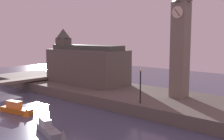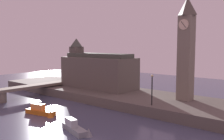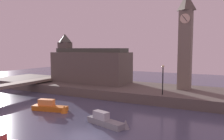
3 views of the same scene
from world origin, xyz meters
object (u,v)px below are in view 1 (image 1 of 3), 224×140
at_px(parliament_hall, 85,64).
at_px(boat_patrol_orange, 18,110).
at_px(boat_cruiser_grey, 51,130).
at_px(streetlamp, 140,82).
at_px(clock_tower, 180,38).

relative_size(parliament_hall, boat_patrol_orange, 2.76).
relative_size(boat_patrol_orange, boat_cruiser_grey, 1.03).
relative_size(parliament_hall, boat_cruiser_grey, 2.83).
relative_size(streetlamp, boat_patrol_orange, 0.78).
distance_m(streetlamp, boat_cruiser_grey, 12.39).
relative_size(parliament_hall, streetlamp, 3.51).
xyz_separation_m(streetlamp, boat_patrol_orange, (-11.99, -9.80, -3.67)).
height_order(streetlamp, boat_cruiser_grey, streetlamp).
distance_m(parliament_hall, streetlamp, 17.30).
xyz_separation_m(boat_patrol_orange, boat_cruiser_grey, (9.32, -1.72, -0.02)).
distance_m(boat_patrol_orange, boat_cruiser_grey, 9.48).
height_order(parliament_hall, streetlamp, parliament_hall).
xyz_separation_m(parliament_hall, streetlamp, (16.27, -5.83, -0.67)).
bearing_deg(clock_tower, parliament_hall, -178.35).
bearing_deg(boat_patrol_orange, clock_tower, 49.27).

